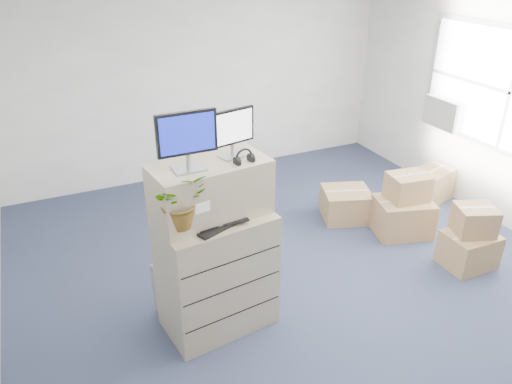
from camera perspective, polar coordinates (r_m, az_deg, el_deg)
ground at (r=5.40m, az=6.55°, el=-11.56°), size 7.00×7.00×0.00m
wall_back at (r=7.69m, az=-6.56°, el=12.05°), size 6.00×0.02×2.80m
window at (r=6.84m, az=27.22°, el=10.06°), size 0.07×2.72×1.52m
ac_unit at (r=7.48m, az=20.81°, el=8.47°), size 0.24×0.60×0.40m
filing_cabinet_lower at (r=4.69m, az=-4.48°, el=-9.18°), size 1.07×0.73×1.17m
filing_cabinet_upper at (r=4.30m, az=-5.21°, el=0.26°), size 1.06×0.62×0.50m
monitor_left at (r=3.98m, az=-7.88°, el=6.15°), size 0.50×0.19×0.49m
monitor_right at (r=4.22m, az=-2.73°, el=7.02°), size 0.42×0.21×0.42m
headphones at (r=4.17m, az=-1.38°, el=3.96°), size 0.17×0.04×0.16m
keyboard at (r=4.26m, az=-4.24°, el=-3.59°), size 0.55×0.39×0.03m
mouse at (r=4.42m, az=-0.68°, el=-2.24°), size 0.11×0.09×0.03m
water_bottle at (r=4.37m, az=-4.41°, el=-0.73°), size 0.09×0.09×0.30m
phone_dock at (r=4.33m, az=-5.47°, el=-2.48°), size 0.08×0.07×0.16m
external_drive at (r=4.59m, az=-1.80°, el=-0.83°), size 0.27×0.22×0.07m
tissue_box at (r=4.57m, az=-1.29°, el=0.31°), size 0.28×0.16×0.10m
potted_plant at (r=4.04m, az=-8.63°, el=-1.68°), size 0.48×0.52×0.46m
office_chair at (r=4.93m, az=-6.24°, el=-10.64°), size 0.88×0.85×0.70m
cardboard_boxes at (r=6.63m, az=17.29°, el=-1.94°), size 2.11×2.09×0.79m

